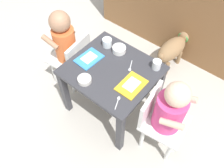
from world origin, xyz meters
TOP-DOWN VIEW (x-y plane):
  - ground_plane at (0.00, 0.00)m, footprint 7.00×7.00m
  - kitchen_cabinet_back at (0.00, 1.01)m, footprint 1.64×0.31m
  - dining_table at (0.00, 0.00)m, footprint 0.59×0.53m
  - seated_child_left at (-0.46, 0.00)m, footprint 0.31×0.31m
  - seated_child_right at (0.46, -0.01)m, footprint 0.31×0.31m
  - dog at (0.12, 0.72)m, footprint 0.19×0.45m
  - food_tray_left at (-0.18, -0.03)m, footprint 0.14×0.19m
  - food_tray_right at (0.18, -0.03)m, footprint 0.14×0.19m
  - water_cup_left at (0.22, 0.20)m, footprint 0.06×0.06m
  - water_cup_right at (-0.17, 0.15)m, footprint 0.07×0.07m
  - veggie_bowl_far at (-0.07, 0.16)m, footprint 0.10×0.10m
  - veggie_bowl_near at (-0.07, -0.19)m, footprint 0.09×0.09m
  - spoon_by_left_tray at (0.08, 0.09)m, footprint 0.06×0.10m
  - spoon_by_right_tray at (0.19, -0.18)m, footprint 0.05×0.10m

SIDE VIEW (x-z plane):
  - ground_plane at x=0.00m, z-range 0.00..0.00m
  - dog at x=0.12m, z-range 0.05..0.36m
  - dining_table at x=0.00m, z-range 0.15..0.62m
  - seated_child_right at x=0.46m, z-range 0.09..0.77m
  - seated_child_left at x=-0.46m, z-range 0.09..0.80m
  - kitchen_cabinet_back at x=0.00m, z-range 0.00..0.89m
  - spoon_by_left_tray at x=0.08m, z-range 0.47..0.48m
  - spoon_by_right_tray at x=0.19m, z-range 0.47..0.48m
  - food_tray_left at x=-0.18m, z-range 0.47..0.48m
  - food_tray_right at x=0.18m, z-range 0.47..0.48m
  - veggie_bowl_near at x=-0.07m, z-range 0.47..0.50m
  - veggie_bowl_far at x=-0.07m, z-range 0.47..0.51m
  - water_cup_right at x=-0.17m, z-range 0.47..0.53m
  - water_cup_left at x=0.22m, z-range 0.47..0.53m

